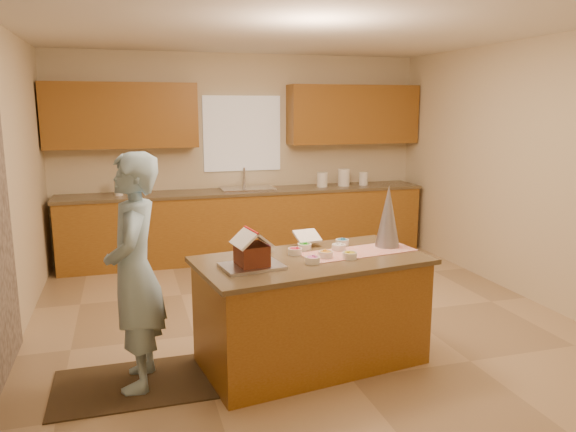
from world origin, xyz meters
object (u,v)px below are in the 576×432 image
object	(u,v)px
island_base	(311,313)
tinsel_tree	(388,216)
gingerbread_house	(252,251)
boy	(135,272)

from	to	relation	value
island_base	tinsel_tree	distance (m)	1.02
island_base	gingerbread_house	distance (m)	0.77
tinsel_tree	boy	world-z (taller)	boy
gingerbread_house	boy	bearing A→B (deg)	170.76
gingerbread_house	tinsel_tree	bearing A→B (deg)	12.88
boy	tinsel_tree	bearing A→B (deg)	101.30
boy	gingerbread_house	distance (m)	0.84
tinsel_tree	gingerbread_house	bearing A→B (deg)	-167.12
tinsel_tree	gingerbread_house	xyz separation A→B (m)	(-1.22, -0.28, -0.14)
island_base	boy	bearing A→B (deg)	170.98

